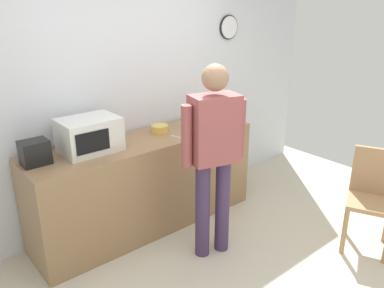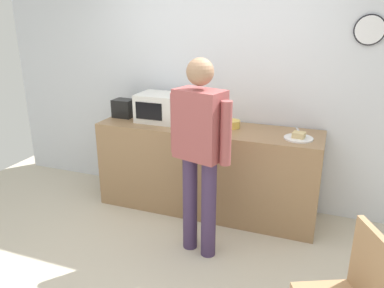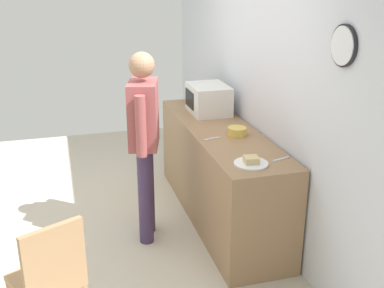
# 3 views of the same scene
# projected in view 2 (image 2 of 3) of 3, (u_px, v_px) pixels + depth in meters

# --- Properties ---
(ground_plane) EXTENTS (6.00, 6.00, 0.00)m
(ground_plane) POSITION_uv_depth(u_px,v_px,m) (160.00, 275.00, 3.14)
(ground_plane) COLOR beige
(back_wall) EXTENTS (5.40, 0.13, 2.60)m
(back_wall) POSITION_uv_depth(u_px,v_px,m) (220.00, 86.00, 4.13)
(back_wall) COLOR silver
(back_wall) RESTS_ON ground_plane
(kitchen_counter) EXTENTS (2.33, 0.62, 0.94)m
(kitchen_counter) POSITION_uv_depth(u_px,v_px,m) (207.00, 169.00, 4.07)
(kitchen_counter) COLOR #93704C
(kitchen_counter) RESTS_ON ground_plane
(microwave) EXTENTS (0.50, 0.39, 0.30)m
(microwave) POSITION_uv_depth(u_px,v_px,m) (162.00, 108.00, 4.09)
(microwave) COLOR silver
(microwave) RESTS_ON kitchen_counter
(sandwich_plate) EXTENTS (0.27, 0.27, 0.06)m
(sandwich_plate) POSITION_uv_depth(u_px,v_px,m) (299.00, 137.00, 3.54)
(sandwich_plate) COLOR white
(sandwich_plate) RESTS_ON kitchen_counter
(salad_bowl) EXTENTS (0.17, 0.17, 0.08)m
(salad_bowl) POSITION_uv_depth(u_px,v_px,m) (232.00, 124.00, 3.89)
(salad_bowl) COLOR gold
(salad_bowl) RESTS_ON kitchen_counter
(toaster) EXTENTS (0.22, 0.18, 0.20)m
(toaster) POSITION_uv_depth(u_px,v_px,m) (124.00, 108.00, 4.27)
(toaster) COLOR black
(toaster) RESTS_ON kitchen_counter
(fork_utensil) EXTENTS (0.06, 0.17, 0.01)m
(fork_utensil) POSITION_uv_depth(u_px,v_px,m) (228.00, 134.00, 3.67)
(fork_utensil) COLOR silver
(fork_utensil) RESTS_ON kitchen_counter
(spoon_utensil) EXTENTS (0.07, 0.17, 0.01)m
(spoon_utensil) POSITION_uv_depth(u_px,v_px,m) (298.00, 130.00, 3.80)
(spoon_utensil) COLOR silver
(spoon_utensil) RESTS_ON kitchen_counter
(person_standing) EXTENTS (0.57, 0.34, 1.73)m
(person_standing) POSITION_uv_depth(u_px,v_px,m) (200.00, 145.00, 3.14)
(person_standing) COLOR #3F2E51
(person_standing) RESTS_ON ground_plane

